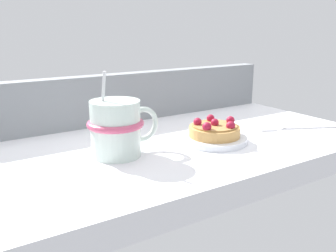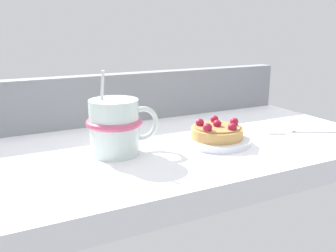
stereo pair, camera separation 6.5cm
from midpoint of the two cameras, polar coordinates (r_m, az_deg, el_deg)
ground_plane at (r=70.76cm, az=-2.10°, el=-3.99°), size 77.52×41.15×4.19cm
window_rail_back at (r=85.01cm, az=-8.68°, el=4.35°), size 75.97×3.57×10.78cm
dessert_plate at (r=69.66cm, az=4.42°, el=-2.07°), size 12.19×12.19×1.13cm
raspberry_tart at (r=69.11cm, az=4.47°, el=-0.62°), size 9.45×9.45×3.49cm
coffee_mug at (r=62.36cm, az=-10.79°, el=-0.29°), size 12.81×9.40×14.20cm
dessert_fork at (r=81.96cm, az=17.28°, el=-0.24°), size 16.99×9.14×0.60cm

